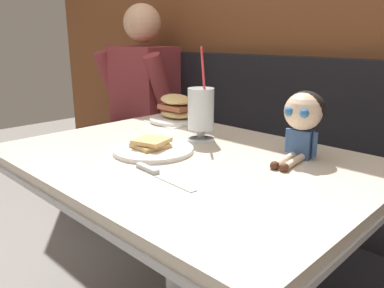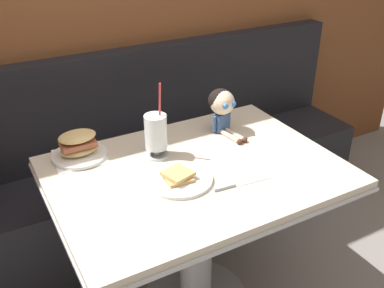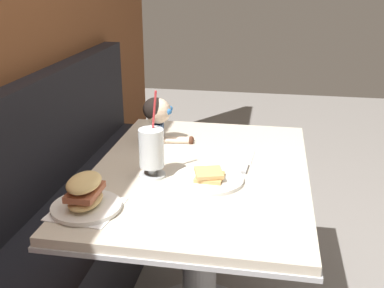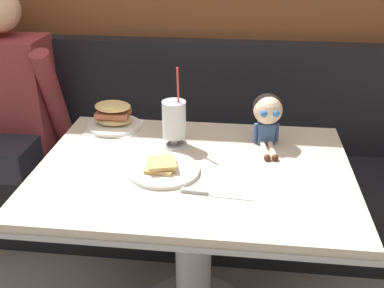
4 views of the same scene
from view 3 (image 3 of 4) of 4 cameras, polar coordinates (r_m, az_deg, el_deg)
name	(u,v)px [view 3 (image 3 of 4)]	position (r m, az deg, el deg)	size (l,w,h in m)	color
booth_bench	(56,246)	(2.12, -16.44, -11.98)	(2.60, 0.48, 1.00)	black
diner_table	(200,215)	(1.84, 0.98, -8.70)	(1.11, 0.81, 0.74)	beige
toast_plate	(209,178)	(1.65, 2.06, -4.26)	(0.25, 0.25, 0.04)	white
milkshake_glass	(151,150)	(1.66, -5.01, -0.78)	(0.10, 0.10, 0.32)	silver
sandwich_plate	(85,196)	(1.48, -13.00, -6.29)	(0.22, 0.22, 0.12)	white
butter_knife	(246,165)	(1.78, 6.70, -2.61)	(0.24, 0.04, 0.01)	silver
seated_doll	(158,113)	(1.98, -4.19, 3.77)	(0.12, 0.22, 0.20)	#385689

